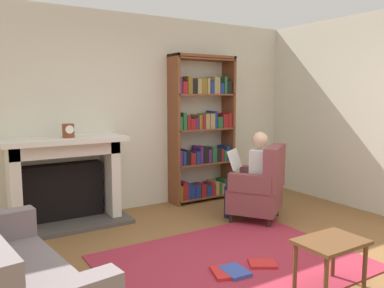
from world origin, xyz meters
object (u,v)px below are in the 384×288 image
armchair_reading (260,188)px  mantel_clock (68,131)px  side_table (331,248)px  bookshelf (202,131)px  seated_reader (252,172)px  fireplace (65,178)px

armchair_reading → mantel_clock: bearing=-61.7°
mantel_clock → side_table: mantel_clock is taller
side_table → armchair_reading: bearing=65.8°
mantel_clock → bookshelf: bookshelf is taller
armchair_reading → seated_reader: seated_reader is taller
side_table → bookshelf: bearing=77.2°
bookshelf → armchair_reading: 1.36m
mantel_clock → side_table: (1.36, -2.76, -0.80)m
mantel_clock → fireplace: bearing=112.7°
fireplace → side_table: 3.19m
fireplace → bookshelf: bearing=0.9°
fireplace → seated_reader: bearing=-26.9°
armchair_reading → side_table: 1.87m
seated_reader → side_table: (-0.70, -1.80, -0.25)m
mantel_clock → armchair_reading: 2.49m
mantel_clock → seated_reader: size_ratio=0.15×
armchair_reading → fireplace: bearing=-63.4°
mantel_clock → armchair_reading: mantel_clock is taller
armchair_reading → bookshelf: bearing=-120.0°
mantel_clock → armchair_reading: size_ratio=0.17×
fireplace → mantel_clock: bearing=-67.3°
bookshelf → side_table: 3.05m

